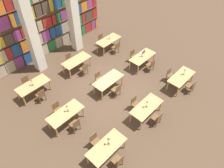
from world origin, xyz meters
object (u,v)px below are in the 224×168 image
object	(u,v)px
reading_table_4	(108,81)
chair_16	(116,47)
chair_17	(102,40)
desk_lamp_6	(109,35)
reading_table_0	(107,148)
chair_5	(170,75)
chair_6	(75,124)
reading_table_8	(109,41)
desk_lamp_2	(185,71)
desk_lamp_1	(147,103)
chair_15	(70,59)
reading_table_1	(146,108)
chair_12	(41,95)
desk_lamp_0	(108,140)
chair_8	(117,90)
laptop	(142,53)
chair_1	(95,141)
pillar_left	(29,27)
desk_lamp_5	(31,81)
reading_table_7	(77,61)
reading_table_3	(65,114)
chair_14	(84,69)
chair_0	(118,161)
reading_table_5	(143,57)
chair_3	(135,103)
chair_4	(191,86)
chair_11	(134,56)
chair_9	(99,78)
desk_lamp_4	(143,53)
pillar_center	(72,8)
chair_7	(58,109)
reading_table_2	(181,78)
chair_10	(151,65)
chair_13	(27,83)

from	to	relation	value
reading_table_4	chair_16	distance (m)	3.60
chair_17	desk_lamp_6	bearing A→B (deg)	100.01
reading_table_0	chair_5	xyz separation A→B (m)	(6.12, 0.64, -0.20)
chair_6	reading_table_8	bearing A→B (deg)	30.49
reading_table_0	desk_lamp_2	world-z (taller)	desk_lamp_2
desk_lamp_1	reading_table_0	bearing A→B (deg)	-178.70
reading_table_8	chair_15	bearing A→B (deg)	168.94
reading_table_1	chair_12	distance (m)	5.72
desk_lamp_0	chair_8	xyz separation A→B (m)	(2.87, 2.12, -0.60)
laptop	desk_lamp_6	distance (m)	2.73
chair_1	chair_12	distance (m)	4.21
pillar_left	chair_5	size ratio (longest dim) A/B	6.82
desk_lamp_0	desk_lamp_5	bearing A→B (deg)	92.54
reading_table_7	desk_lamp_0	bearing A→B (deg)	-117.37
desk_lamp_1	desk_lamp_5	distance (m)	6.27
chair_5	reading_table_3	bearing A→B (deg)	-18.67
chair_14	reading_table_0	bearing A→B (deg)	-121.76
chair_0	desk_lamp_5	bearing A→B (deg)	90.72
reading_table_3	chair_14	bearing A→B (deg)	34.24
reading_table_1	reading_table_5	bearing A→B (deg)	40.10
pillar_left	chair_16	xyz separation A→B (m)	(4.53, -2.43, -2.52)
desk_lamp_1	reading_table_5	bearing A→B (deg)	39.82
desk_lamp_0	chair_12	bearing A→B (deg)	92.87
chair_3	chair_4	world-z (taller)	same
chair_16	reading_table_3	bearing A→B (deg)	-160.23
chair_11	chair_16	xyz separation A→B (m)	(-0.10, 1.50, 0.00)
reading_table_1	chair_9	world-z (taller)	chair_9
reading_table_7	desk_lamp_4	bearing A→B (deg)	-42.00
chair_11	chair_5	bearing A→B (deg)	90.56
reading_table_0	desk_lamp_6	xyz separation A→B (m)	(6.12, 5.65, 0.42)
chair_3	reading_table_3	bearing A→B (deg)	-33.00
desk_lamp_1	reading_table_3	xyz separation A→B (m)	(-3.00, 2.67, -0.39)
desk_lamp_1	chair_12	world-z (taller)	desk_lamp_1
reading_table_7	desk_lamp_2	bearing A→B (deg)	-58.85
pillar_center	reading_table_5	bearing A→B (deg)	-71.23
chair_5	chair_7	bearing A→B (deg)	-24.27
chair_14	reading_table_1	bearing A→B (deg)	-90.21
reading_table_2	desk_lamp_4	distance (m)	2.82
reading_table_4	reading_table_1	bearing A→B (deg)	-92.12
chair_10	desk_lamp_5	world-z (taller)	desk_lamp_5
desk_lamp_0	chair_14	size ratio (longest dim) A/B	0.52
chair_7	chair_11	world-z (taller)	same
pillar_center	chair_13	xyz separation A→B (m)	(-4.64, -1.06, -2.52)
chair_4	desk_lamp_5	world-z (taller)	desk_lamp_5
reading_table_3	chair_13	xyz separation A→B (m)	(-0.02, 3.56, -0.20)
chair_10	chair_17	distance (m)	4.28
pillar_center	desk_lamp_2	distance (m)	7.87
desk_lamp_2	chair_8	world-z (taller)	desk_lamp_2
chair_3	chair_16	world-z (taller)	same
reading_table_0	laptop	distance (m)	7.02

